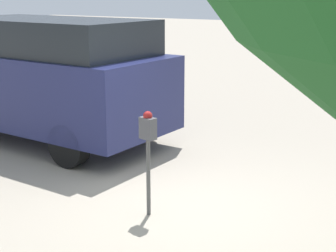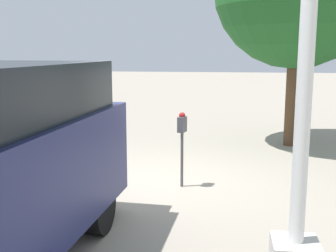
% 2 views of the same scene
% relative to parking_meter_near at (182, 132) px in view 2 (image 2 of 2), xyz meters
% --- Properties ---
extents(ground_plane, '(80.00, 80.00, 0.00)m').
position_rel_parking_meter_near_xyz_m(ground_plane, '(-0.22, -0.41, -0.96)').
color(ground_plane, gray).
extents(parking_meter_near, '(0.22, 0.15, 1.30)m').
position_rel_parking_meter_near_xyz_m(parking_meter_near, '(0.00, 0.00, 0.00)').
color(parking_meter_near, '#4C4C4C').
rests_on(parking_meter_near, ground).
extents(lamp_post, '(0.44, 0.44, 5.18)m').
position_rel_parking_meter_near_xyz_m(lamp_post, '(3.12, 1.43, 0.53)').
color(lamp_post, beige).
rests_on(lamp_post, ground).
extents(car_distant, '(4.49, 1.98, 1.46)m').
position_rel_parking_meter_near_xyz_m(car_distant, '(-12.70, -8.17, -0.19)').
color(car_distant, '#2D478C').
rests_on(car_distant, ground).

